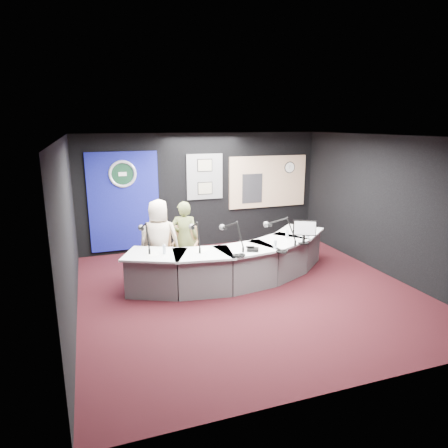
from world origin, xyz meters
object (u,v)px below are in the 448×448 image
object	(u,v)px
person_man	(159,240)
person_woman	(184,238)
armchair_left	(160,253)
armchair_right	(185,250)
broadcast_desk	(235,262)

from	to	relation	value
person_man	person_woman	size ratio (longest dim) A/B	1.05
armchair_left	armchair_right	distance (m)	0.53
person_woman	armchair_right	bearing A→B (deg)	-0.00
armchair_right	person_man	distance (m)	0.60
broadcast_desk	person_woman	bearing A→B (deg)	141.92
broadcast_desk	armchair_right	world-z (taller)	armchair_right
armchair_left	armchair_right	xyz separation A→B (m)	(0.52, 0.08, -0.02)
person_man	person_woman	bearing A→B (deg)	-158.45
broadcast_desk	armchair_left	bearing A→B (deg)	156.91
armchair_left	person_woman	distance (m)	0.58
broadcast_desk	person_woman	world-z (taller)	person_woman
armchair_right	person_man	xyz separation A→B (m)	(-0.52, -0.08, 0.28)
broadcast_desk	armchair_right	bearing A→B (deg)	141.92
broadcast_desk	person_man	size ratio (longest dim) A/B	2.81
armchair_right	person_woman	size ratio (longest dim) A/B	0.68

